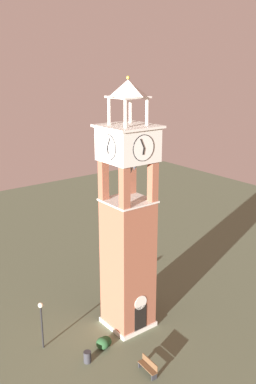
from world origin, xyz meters
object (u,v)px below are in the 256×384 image
at_px(clock_tower, 128,233).
at_px(park_bench, 148,366).
at_px(trash_bin, 87,357).
at_px(lamp_post, 41,316).

xyz_separation_m(clock_tower, park_bench, (-2.26, -5.10, -7.05)).
distance_m(clock_tower, park_bench, 8.99).
bearing_deg(clock_tower, trash_bin, -159.31).
distance_m(park_bench, lamp_post, 7.99).
relative_size(park_bench, lamp_post, 0.46).
xyz_separation_m(lamp_post, trash_bin, (1.65, -3.20, -2.10)).
bearing_deg(trash_bin, clock_tower, 20.69).
relative_size(park_bench, trash_bin, 2.03).
distance_m(lamp_post, trash_bin, 4.17).
relative_size(clock_tower, park_bench, 11.37).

